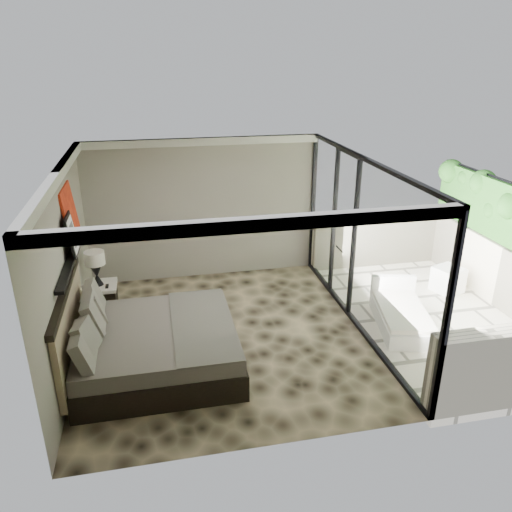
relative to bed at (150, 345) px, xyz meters
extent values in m
plane|color=black|center=(1.16, 0.60, -0.38)|extent=(5.00, 5.00, 0.00)
cube|color=silver|center=(1.16, 0.60, 2.41)|extent=(4.50, 5.00, 0.02)
cube|color=gray|center=(1.16, 3.09, 1.02)|extent=(4.50, 0.02, 2.80)
cube|color=gray|center=(-1.08, 0.60, 1.02)|extent=(0.02, 5.00, 2.80)
cube|color=white|center=(3.41, 0.60, 1.02)|extent=(0.08, 5.00, 2.80)
cube|color=beige|center=(4.91, 0.60, -0.44)|extent=(3.00, 5.00, 0.12)
cube|color=beige|center=(6.26, 0.60, 0.17)|extent=(0.30, 5.00, 1.10)
cube|color=black|center=(-1.02, 0.70, 1.12)|extent=(0.12, 2.20, 0.05)
cube|color=black|center=(0.12, 0.00, -0.18)|extent=(2.26, 2.15, 0.39)
cube|color=#625D52|center=(0.12, 0.00, 0.13)|extent=(2.20, 2.09, 0.24)
cube|color=#514F46|center=(0.76, 0.00, 0.25)|extent=(0.86, 2.13, 0.03)
cube|color=#917B5C|center=(-1.04, 0.00, 0.38)|extent=(0.08, 2.25, 1.08)
cube|color=black|center=(-0.82, 1.90, -0.09)|extent=(0.62, 0.62, 0.56)
cone|color=black|center=(-0.85, 1.91, 0.23)|extent=(0.19, 0.19, 0.17)
cone|color=black|center=(-0.85, 1.91, 0.41)|extent=(0.19, 0.19, 0.17)
cylinder|color=white|center=(-0.85, 1.91, 0.65)|extent=(0.34, 0.34, 0.23)
cube|color=#B5440F|center=(-1.04, 1.31, 1.60)|extent=(0.13, 0.90, 0.90)
cube|color=black|center=(-0.98, 0.87, 1.45)|extent=(0.11, 0.50, 0.60)
cube|color=white|center=(5.61, 1.37, -0.13)|extent=(0.61, 0.61, 0.48)
cube|color=white|center=(4.11, 0.31, -0.24)|extent=(1.09, 1.67, 0.27)
cube|color=white|center=(4.11, 0.31, -0.07)|extent=(1.03, 1.57, 0.08)
cube|color=white|center=(4.27, 1.01, 0.06)|extent=(0.77, 0.28, 0.34)
camera|label=1|loc=(0.22, -6.33, 3.91)|focal=35.00mm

